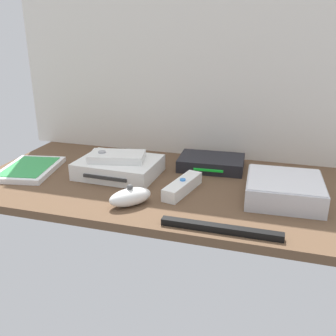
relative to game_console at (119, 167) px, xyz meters
The scene contains 10 objects.
ground_plane 14.70cm from the game_console, ahead, with size 100.00×48.00×2.00cm, color brown.
back_wall 40.36cm from the game_console, 58.37° to the left, with size 110.00×1.20×64.00cm, color silver.
game_console is the anchor object (origin of this frame).
mini_computer 43.06cm from the game_console, ahead, with size 17.69×17.69×5.30cm.
game_case 25.34cm from the game_console, 169.33° to the right, with size 16.76×21.11×1.56cm.
network_router 26.03cm from the game_console, 27.54° to the left, with size 18.56×13.02×3.40cm.
remote_wand 20.30cm from the game_console, 17.44° to the right, with size 6.72×15.23×3.40cm.
remote_nunchuk 19.26cm from the game_console, 58.94° to the right, with size 10.11×10.25×5.10cm.
remote_classic_pad 3.27cm from the game_console, 104.46° to the right, with size 15.72×10.75×2.40cm.
sensor_bar 38.58cm from the game_console, 35.74° to the right, with size 24.00×1.80×1.40cm, color black.
Camera 1 is at (25.42, -85.72, 37.45)cm, focal length 40.06 mm.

